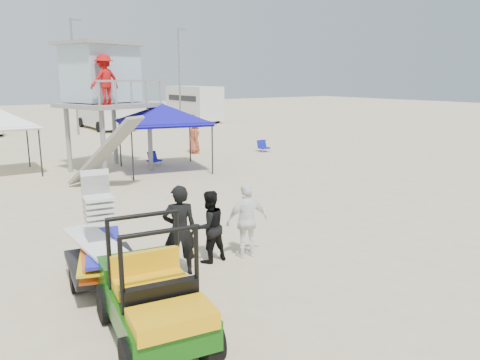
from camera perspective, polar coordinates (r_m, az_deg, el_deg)
ground at (r=10.48m, az=7.22°, el=-10.21°), size 140.00×140.00×0.00m
utility_cart at (r=7.41m, az=-10.60°, el=-12.78°), size 1.60×2.65×1.90m
surf_trailer at (r=9.46m, az=-16.45°, el=-7.78°), size 1.55×2.47×2.03m
man_left at (r=9.70m, az=-7.36°, el=-6.10°), size 0.82×0.69×1.90m
man_mid at (r=10.35m, az=-3.79°, el=-5.68°), size 0.81×0.64×1.61m
man_right at (r=10.58m, az=0.88°, el=-4.99°), size 1.05×0.58×1.70m
lifeguard_tower at (r=21.05m, az=-16.41°, el=11.78°), size 4.19×4.19×5.34m
canopy_blue at (r=20.71m, az=-9.39°, el=8.75°), size 4.16×4.16×3.31m
beach_chair_b at (r=22.31m, az=-10.53°, el=2.61°), size 0.70×0.77×0.64m
beach_chair_c at (r=26.00m, az=2.82°, el=4.17°), size 0.59×0.63×0.64m
rv_mid_right at (r=39.27m, az=-16.22°, el=8.64°), size 2.64×7.00×3.25m
rv_far_right at (r=44.30m, az=-5.64°, el=9.43°), size 2.64×6.60×3.25m
light_pole_left at (r=35.46m, az=-19.52°, el=11.65°), size 0.14×0.14×8.00m
light_pole_right at (r=40.18m, az=-7.40°, el=12.24°), size 0.14×0.14×8.00m
distant_beachgoers at (r=28.95m, az=-21.59°, el=5.33°), size 16.94×15.19×1.84m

